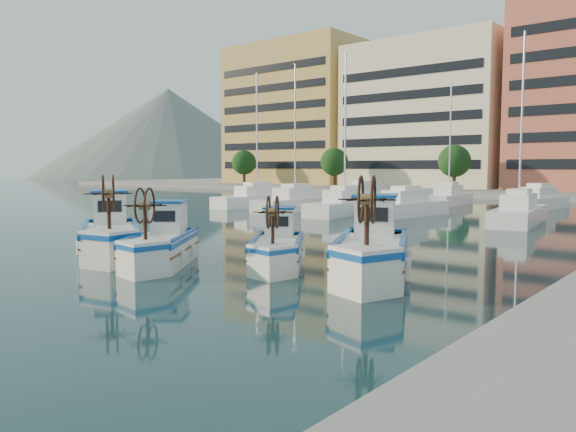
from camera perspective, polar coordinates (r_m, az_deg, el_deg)
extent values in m
plane|color=#193E43|center=(19.85, -7.65, -5.09)|extent=(300.00, 300.00, 0.00)
cube|color=tan|center=(100.49, 0.95, 10.22)|extent=(24.00, 14.00, 24.00)
cube|color=black|center=(95.13, -1.73, 10.51)|extent=(22.08, 0.12, 21.60)
cube|color=beige|center=(87.06, 14.13, 9.88)|extent=(23.00, 14.00, 21.00)
cube|color=black|center=(80.83, 11.96, 10.31)|extent=(21.16, 0.12, 18.90)
cylinder|color=#3F2B19|center=(92.75, -4.48, 3.77)|extent=(0.50, 0.50, 3.00)
sphere|color=#1C4518|center=(92.73, -4.49, 5.44)|extent=(4.00, 4.00, 4.00)
cylinder|color=#3F2B19|center=(81.31, 4.72, 3.60)|extent=(0.50, 0.50, 3.00)
sphere|color=#1C4518|center=(81.29, 4.73, 5.50)|extent=(4.00, 4.00, 4.00)
cylinder|color=#3F2B19|center=(72.57, 16.49, 3.24)|extent=(0.50, 0.50, 3.00)
sphere|color=#1C4518|center=(72.55, 16.55, 5.38)|extent=(4.00, 4.00, 4.00)
cone|color=slate|center=(197.56, -11.94, 3.89)|extent=(180.00, 180.00, 60.00)
cube|color=white|center=(49.06, -3.14, 1.53)|extent=(2.72, 9.00, 1.00)
cylinder|color=silver|center=(49.03, -3.18, 7.96)|extent=(0.12, 0.12, 11.00)
cube|color=white|center=(44.78, 0.72, 1.21)|extent=(3.13, 9.31, 1.00)
cylinder|color=silver|center=(44.75, 0.73, 8.25)|extent=(0.12, 0.12, 11.00)
cube|color=white|center=(40.73, 5.76, 0.80)|extent=(2.76, 8.07, 1.00)
cylinder|color=silver|center=(40.70, 5.83, 8.55)|extent=(0.12, 0.12, 11.00)
cube|color=white|center=(40.31, 11.84, 0.68)|extent=(3.10, 8.20, 1.00)
cube|color=white|center=(36.89, 22.36, 0.02)|extent=(3.37, 8.41, 1.00)
cylinder|color=silver|center=(36.86, 22.65, 8.56)|extent=(0.12, 0.12, 11.00)
cube|color=white|center=(54.31, 7.71, 1.83)|extent=(2.32, 9.00, 1.00)
cube|color=white|center=(52.93, 16.00, 1.60)|extent=(2.98, 8.14, 1.00)
cylinder|color=silver|center=(52.91, 16.14, 7.55)|extent=(0.12, 0.12, 11.00)
cube|color=white|center=(50.35, 24.06, 1.19)|extent=(3.14, 7.98, 1.00)
cube|color=white|center=(22.76, -17.58, -2.48)|extent=(5.07, 4.31, 1.18)
cube|color=#0B489B|center=(22.70, -17.61, -1.36)|extent=(5.22, 4.44, 0.18)
cube|color=blue|center=(22.71, -17.61, -1.54)|extent=(4.43, 3.68, 0.07)
cube|color=white|center=(23.98, -17.62, 0.80)|extent=(1.91, 1.84, 1.24)
cube|color=#0B489B|center=(23.95, -17.67, 2.41)|extent=(2.14, 2.08, 0.09)
cylinder|color=#331E14|center=(20.61, -17.73, 0.24)|extent=(0.14, 0.14, 1.31)
cylinder|color=brown|center=(20.56, -17.78, 2.18)|extent=(0.46, 0.48, 0.32)
torus|color=#331E14|center=(20.57, -18.25, 2.17)|extent=(1.14, 0.80, 1.32)
torus|color=#331E14|center=(20.56, -17.31, 2.19)|extent=(1.14, 0.80, 1.32)
cube|color=white|center=(20.35, -12.78, -3.43)|extent=(3.94, 4.41, 1.04)
cube|color=#0B489B|center=(20.30, -12.80, -2.33)|extent=(4.06, 4.54, 0.16)
cube|color=blue|center=(20.31, -12.80, -2.50)|extent=(3.38, 3.84, 0.06)
cube|color=white|center=(21.37, -12.00, -0.14)|extent=(1.65, 1.69, 1.09)
cube|color=#0B489B|center=(21.33, -12.03, 1.46)|extent=(1.86, 1.90, 0.08)
cylinder|color=#331E14|center=(18.51, -14.30, -0.87)|extent=(0.12, 0.12, 1.15)
cylinder|color=brown|center=(18.46, -14.34, 1.03)|extent=(0.42, 0.41, 0.28)
torus|color=#331E14|center=(18.50, -14.78, 1.03)|extent=(0.76, 0.97, 1.16)
torus|color=#331E14|center=(18.42, -13.90, 1.03)|extent=(0.76, 0.97, 1.16)
cube|color=white|center=(19.48, -1.11, -3.82)|extent=(3.55, 4.05, 0.95)
cube|color=#0B489B|center=(19.43, -1.11, -2.77)|extent=(3.66, 4.17, 0.15)
cube|color=blue|center=(19.44, -1.11, -2.93)|extent=(3.04, 3.53, 0.05)
cube|color=white|center=(20.44, -0.86, -0.65)|extent=(1.50, 1.54, 1.00)
cube|color=#0B489B|center=(20.39, -0.86, 0.87)|extent=(1.69, 1.73, 0.07)
cylinder|color=#331E14|center=(17.74, -1.56, -1.43)|extent=(0.11, 0.11, 1.05)
cylinder|color=brown|center=(17.68, -1.57, 0.38)|extent=(0.38, 0.38, 0.25)
torus|color=#331E14|center=(17.70, -2.01, 0.39)|extent=(0.67, 0.90, 1.06)
torus|color=#331E14|center=(17.67, -1.13, 0.38)|extent=(0.67, 0.90, 1.06)
cube|color=white|center=(17.78, 8.50, -4.32)|extent=(4.00, 5.22, 1.20)
cube|color=#0B489B|center=(17.72, 8.52, -2.86)|extent=(4.12, 5.37, 0.18)
cube|color=blue|center=(17.73, 8.52, -3.09)|extent=(3.38, 4.58, 0.07)
cube|color=white|center=(18.99, 8.86, 0.01)|extent=(1.79, 1.89, 1.26)
cube|color=#0B489B|center=(18.95, 8.89, 2.07)|extent=(2.02, 2.12, 0.09)
cylinder|color=#331E14|center=(15.58, 8.00, -0.94)|extent=(0.14, 0.14, 1.33)
cylinder|color=brown|center=(15.53, 8.03, 1.66)|extent=(0.47, 0.45, 0.32)
torus|color=#331E14|center=(15.54, 7.40, 1.68)|extent=(0.67, 1.23, 1.34)
torus|color=#331E14|center=(15.51, 8.67, 1.65)|extent=(0.67, 1.23, 1.34)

